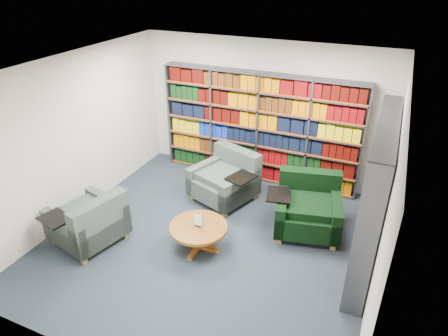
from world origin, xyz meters
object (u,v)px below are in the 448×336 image
at_px(chair_green_right, 308,208).
at_px(chair_teal_front, 91,224).
at_px(chair_teal_left, 227,180).
at_px(coffee_table, 199,230).

xyz_separation_m(chair_green_right, chair_teal_front, (-3.07, -1.79, -0.02)).
distance_m(chair_teal_left, coffee_table, 1.60).
distance_m(chair_teal_left, chair_green_right, 1.66).
height_order(chair_teal_left, coffee_table, chair_teal_left).
height_order(chair_teal_front, coffee_table, chair_teal_front).
bearing_deg(coffee_table, chair_teal_left, 96.95).
bearing_deg(chair_green_right, chair_teal_front, -149.76).
relative_size(chair_teal_left, chair_teal_front, 1.06).
bearing_deg(chair_green_right, coffee_table, -139.06).
relative_size(chair_green_right, coffee_table, 1.47).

